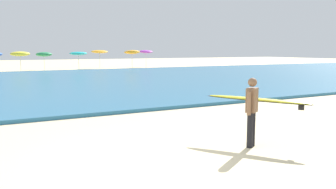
{
  "coord_description": "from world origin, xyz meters",
  "views": [
    {
      "loc": [
        -3.47,
        -6.68,
        2.42
      ],
      "look_at": [
        1.51,
        2.51,
        1.1
      ],
      "focal_mm": 38.28,
      "sensor_mm": 36.0,
      "label": 1
    }
  ],
  "objects_px": {
    "surfer_with_board": "(255,105)",
    "beach_umbrella_3": "(20,54)",
    "beach_umbrella_4": "(44,54)",
    "beach_umbrella_5": "(78,53)",
    "beach_umbrella_6": "(100,52)",
    "beach_umbrella_7": "(132,52)",
    "beach_umbrella_8": "(146,52)"
  },
  "relations": [
    {
      "from": "surfer_with_board",
      "to": "beach_umbrella_3",
      "type": "xyz_separation_m",
      "value": [
        -1.67,
        35.69,
        0.89
      ]
    },
    {
      "from": "beach_umbrella_3",
      "to": "beach_umbrella_4",
      "type": "bearing_deg",
      "value": 23.93
    },
    {
      "from": "beach_umbrella_5",
      "to": "beach_umbrella_6",
      "type": "height_order",
      "value": "beach_umbrella_6"
    },
    {
      "from": "beach_umbrella_3",
      "to": "beach_umbrella_5",
      "type": "distance_m",
      "value": 6.77
    },
    {
      "from": "beach_umbrella_5",
      "to": "beach_umbrella_7",
      "type": "relative_size",
      "value": 0.89
    },
    {
      "from": "surfer_with_board",
      "to": "beach_umbrella_3",
      "type": "relative_size",
      "value": 1.16
    },
    {
      "from": "beach_umbrella_4",
      "to": "beach_umbrella_6",
      "type": "distance_m",
      "value": 6.87
    },
    {
      "from": "surfer_with_board",
      "to": "beach_umbrella_3",
      "type": "distance_m",
      "value": 35.74
    },
    {
      "from": "beach_umbrella_3",
      "to": "beach_umbrella_6",
      "type": "bearing_deg",
      "value": 10.17
    },
    {
      "from": "beach_umbrella_5",
      "to": "beach_umbrella_8",
      "type": "height_order",
      "value": "beach_umbrella_8"
    },
    {
      "from": "surfer_with_board",
      "to": "beach_umbrella_5",
      "type": "distance_m",
      "value": 37.07
    },
    {
      "from": "beach_umbrella_7",
      "to": "beach_umbrella_8",
      "type": "bearing_deg",
      "value": 25.39
    },
    {
      "from": "beach_umbrella_4",
      "to": "beach_umbrella_5",
      "type": "height_order",
      "value": "same"
    },
    {
      "from": "beach_umbrella_3",
      "to": "beach_umbrella_8",
      "type": "xyz_separation_m",
      "value": [
        16.06,
        1.78,
        0.19
      ]
    },
    {
      "from": "beach_umbrella_4",
      "to": "beach_umbrella_8",
      "type": "xyz_separation_m",
      "value": [
        13.34,
        0.57,
        0.27
      ]
    },
    {
      "from": "beach_umbrella_3",
      "to": "beach_umbrella_7",
      "type": "distance_m",
      "value": 13.53
    },
    {
      "from": "surfer_with_board",
      "to": "beach_umbrella_5",
      "type": "relative_size",
      "value": 1.2
    },
    {
      "from": "beach_umbrella_6",
      "to": "beach_umbrella_8",
      "type": "xyz_separation_m",
      "value": [
        6.5,
        0.06,
        -0.01
      ]
    },
    {
      "from": "beach_umbrella_6",
      "to": "beach_umbrella_7",
      "type": "height_order",
      "value": "beach_umbrella_7"
    },
    {
      "from": "beach_umbrella_5",
      "to": "surfer_with_board",
      "type": "bearing_deg",
      "value": -97.79
    },
    {
      "from": "beach_umbrella_3",
      "to": "beach_umbrella_4",
      "type": "xyz_separation_m",
      "value": [
        2.72,
        1.21,
        -0.08
      ]
    },
    {
      "from": "beach_umbrella_3",
      "to": "beach_umbrella_6",
      "type": "relative_size",
      "value": 0.93
    },
    {
      "from": "beach_umbrella_3",
      "to": "beach_umbrella_7",
      "type": "xyz_separation_m",
      "value": [
        13.52,
        0.57,
        0.14
      ]
    },
    {
      "from": "beach_umbrella_3",
      "to": "beach_umbrella_4",
      "type": "height_order",
      "value": "beach_umbrella_3"
    },
    {
      "from": "beach_umbrella_4",
      "to": "beach_umbrella_8",
      "type": "bearing_deg",
      "value": 2.45
    },
    {
      "from": "beach_umbrella_3",
      "to": "beach_umbrella_5",
      "type": "relative_size",
      "value": 1.04
    },
    {
      "from": "surfer_with_board",
      "to": "beach_umbrella_8",
      "type": "relative_size",
      "value": 1.08
    },
    {
      "from": "beach_umbrella_4",
      "to": "beach_umbrella_5",
      "type": "relative_size",
      "value": 1.0
    },
    {
      "from": "surfer_with_board",
      "to": "beach_umbrella_5",
      "type": "bearing_deg",
      "value": 82.21
    },
    {
      "from": "beach_umbrella_5",
      "to": "beach_umbrella_8",
      "type": "relative_size",
      "value": 0.9
    },
    {
      "from": "surfer_with_board",
      "to": "beach_umbrella_6",
      "type": "xyz_separation_m",
      "value": [
        7.89,
        37.41,
        1.08
      ]
    },
    {
      "from": "beach_umbrella_7",
      "to": "beach_umbrella_8",
      "type": "relative_size",
      "value": 1.01
    }
  ]
}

